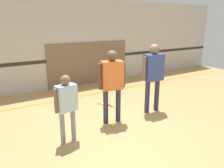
# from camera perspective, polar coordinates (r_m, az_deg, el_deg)

# --- Properties ---
(ground_plane) EXTENTS (16.00, 16.00, 0.00)m
(ground_plane) POSITION_cam_1_polar(r_m,az_deg,el_deg) (5.47, 2.27, -9.47)
(ground_plane) COLOR tan
(wall_back) EXTENTS (16.00, 0.07, 3.20)m
(wall_back) POSITION_cam_1_polar(r_m,az_deg,el_deg) (8.17, -12.19, 10.23)
(wall_back) COLOR beige
(wall_back) RESTS_ON ground_plane
(wall_panel) EXTENTS (3.35, 0.05, 1.60)m
(wall_panel) POSITION_cam_1_polar(r_m,az_deg,el_deg) (8.59, -5.83, 5.40)
(wall_panel) COLOR #756047
(wall_panel) RESTS_ON ground_plane
(floor_stripe) EXTENTS (14.40, 0.10, 0.01)m
(floor_stripe) POSITION_cam_1_polar(r_m,az_deg,el_deg) (7.26, -7.70, -3.09)
(floor_stripe) COLOR orange
(floor_stripe) RESTS_ON ground_plane
(person_instructor) EXTENTS (0.65, 0.37, 1.73)m
(person_instructor) POSITION_cam_1_polar(r_m,az_deg,el_deg) (5.03, -0.00, 1.30)
(person_instructor) COLOR #2D334C
(person_instructor) RESTS_ON ground_plane
(person_student_left) EXTENTS (0.51, 0.28, 1.38)m
(person_student_left) POSITION_cam_1_polar(r_m,az_deg,el_deg) (4.33, -11.80, -4.49)
(person_student_left) COLOR gray
(person_student_left) RESTS_ON ground_plane
(person_student_right) EXTENTS (0.69, 0.30, 1.81)m
(person_student_right) POSITION_cam_1_polar(r_m,az_deg,el_deg) (5.77, 10.75, 3.38)
(person_student_right) COLOR #2D334C
(person_student_right) RESTS_ON ground_plane
(racket_spare_on_floor) EXTENTS (0.31, 0.51, 0.03)m
(racket_spare_on_floor) POSITION_cam_1_polar(r_m,az_deg,el_deg) (6.51, -1.73, -5.14)
(racket_spare_on_floor) COLOR red
(racket_spare_on_floor) RESTS_ON ground_plane
(tennis_ball_near_instructor) EXTENTS (0.07, 0.07, 0.07)m
(tennis_ball_near_instructor) POSITION_cam_1_polar(r_m,az_deg,el_deg) (5.14, 0.16, -10.76)
(tennis_ball_near_instructor) COLOR #CCE038
(tennis_ball_near_instructor) RESTS_ON ground_plane
(tennis_ball_by_spare_racket) EXTENTS (0.07, 0.07, 0.07)m
(tennis_ball_by_spare_racket) POSITION_cam_1_polar(r_m,az_deg,el_deg) (6.49, -3.59, -4.99)
(tennis_ball_by_spare_racket) COLOR #CCE038
(tennis_ball_by_spare_racket) RESTS_ON ground_plane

